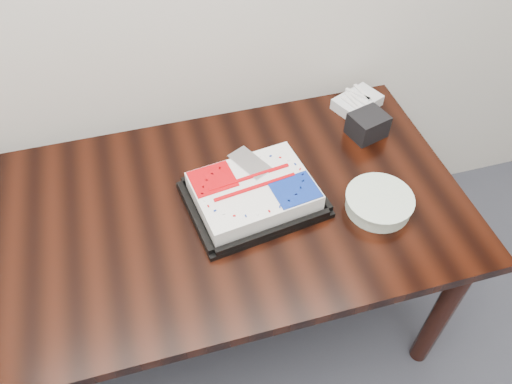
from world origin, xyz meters
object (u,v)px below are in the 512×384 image
object	(u,v)px
napkin_box	(368,125)
plate_stack	(379,203)
cake_tray	(253,193)
table	(189,231)

from	to	relation	value
napkin_box	plate_stack	bearing A→B (deg)	-107.93
cake_tray	napkin_box	size ratio (longest dim) A/B	3.71
napkin_box	table	bearing A→B (deg)	-164.57
table	cake_tray	xyz separation A→B (m)	(0.22, -0.01, 0.13)
plate_stack	table	bearing A→B (deg)	166.71
plate_stack	napkin_box	world-z (taller)	napkin_box
napkin_box	cake_tray	bearing A→B (deg)	-157.47
cake_tray	plate_stack	xyz separation A→B (m)	(0.38, -0.13, -0.01)
table	napkin_box	world-z (taller)	napkin_box
cake_tray	plate_stack	size ratio (longest dim) A/B	2.13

